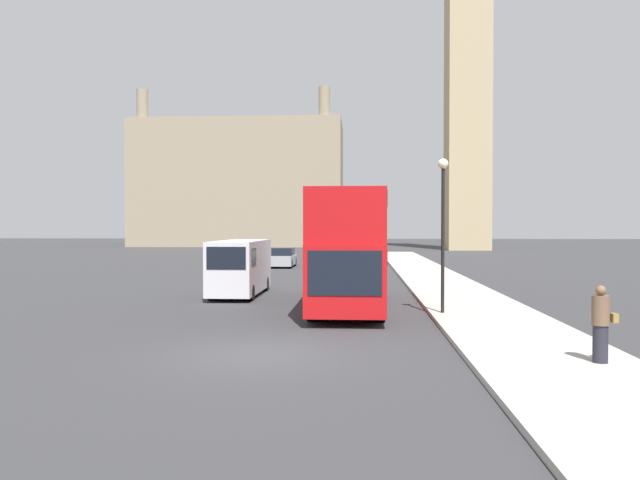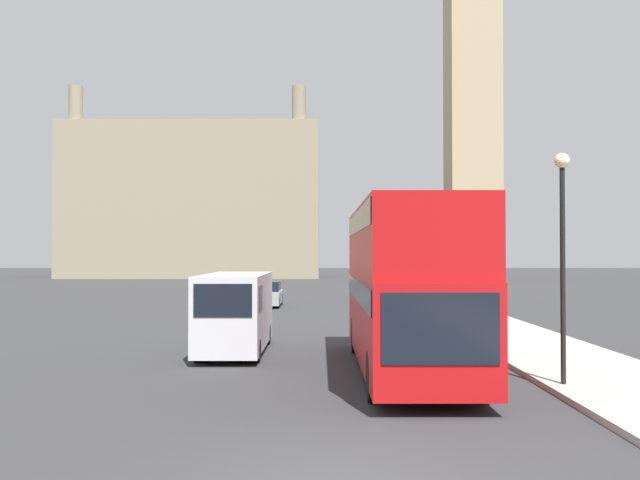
# 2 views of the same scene
# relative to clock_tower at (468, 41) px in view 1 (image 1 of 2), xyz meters

# --- Properties ---
(ground_plane) EXTENTS (300.00, 300.00, 0.00)m
(ground_plane) POSITION_rel_clock_tower_xyz_m (-17.20, -71.15, -28.38)
(ground_plane) COLOR #333335
(sidewalk_strip) EXTENTS (3.88, 120.00, 0.15)m
(sidewalk_strip) POSITION_rel_clock_tower_xyz_m (-10.26, -71.15, -28.31)
(sidewalk_strip) COLOR #ADA89E
(sidewalk_strip) RESTS_ON ground_plane
(clock_tower) EXTENTS (6.13, 6.30, 55.32)m
(clock_tower) POSITION_rel_clock_tower_xyz_m (0.00, 0.00, 0.00)
(clock_tower) COLOR tan
(clock_tower) RESTS_ON ground_plane
(building_block_distant) EXTENTS (33.62, 14.74, 24.69)m
(building_block_distant) POSITION_rel_clock_tower_xyz_m (-34.41, 15.89, -18.23)
(building_block_distant) COLOR gray
(building_block_distant) RESTS_ON ground_plane
(red_double_decker_bus) EXTENTS (2.62, 10.92, 4.40)m
(red_double_decker_bus) POSITION_rel_clock_tower_xyz_m (-15.11, -61.94, -25.93)
(red_double_decker_bus) COLOR #B71114
(red_double_decker_bus) RESTS_ON ground_plane
(white_van) EXTENTS (1.95, 6.16, 2.52)m
(white_van) POSITION_rel_clock_tower_xyz_m (-20.13, -58.22, -27.03)
(white_van) COLOR silver
(white_van) RESTS_ON ground_plane
(pedestrian) EXTENTS (0.54, 0.38, 1.71)m
(pedestrian) POSITION_rel_clock_tower_xyz_m (-9.34, -72.33, -27.38)
(pedestrian) COLOR #23232D
(pedestrian) RESTS_ON sidewalk_strip
(street_lamp) EXTENTS (0.36, 0.36, 5.37)m
(street_lamp) POSITION_rel_clock_tower_xyz_m (-11.77, -64.47, -24.67)
(street_lamp) COLOR black
(street_lamp) RESTS_ON sidewalk_strip
(parked_sedan) EXTENTS (1.74, 4.64, 1.51)m
(parked_sedan) POSITION_rel_clock_tower_xyz_m (-20.64, -37.91, -27.70)
(parked_sedan) COLOR #99999E
(parked_sedan) RESTS_ON ground_plane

